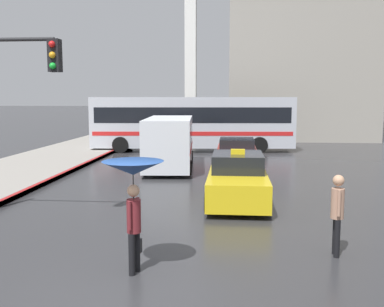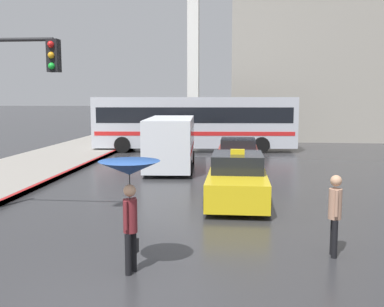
# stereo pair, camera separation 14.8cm
# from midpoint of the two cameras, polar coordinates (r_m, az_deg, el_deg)

# --- Properties ---
(ground_plane) EXTENTS (300.00, 300.00, 0.00)m
(ground_plane) POSITION_cam_midpoint_polar(r_m,az_deg,el_deg) (7.89, -11.32, -17.81)
(ground_plane) COLOR #2D2D30
(taxi) EXTENTS (1.91, 4.55, 1.68)m
(taxi) POSITION_cam_midpoint_polar(r_m,az_deg,el_deg) (14.34, 5.50, -3.33)
(taxi) COLOR gold
(taxi) RESTS_ON ground_plane
(sedan_red) EXTENTS (1.91, 4.28, 1.36)m
(sedan_red) POSITION_cam_midpoint_polar(r_m,az_deg,el_deg) (21.10, 5.50, -0.08)
(sedan_red) COLOR #A52D23
(sedan_red) RESTS_ON ground_plane
(ambulance_van) EXTENTS (2.40, 5.63, 2.35)m
(ambulance_van) POSITION_cam_midpoint_polar(r_m,az_deg,el_deg) (20.66, -3.10, 1.64)
(ambulance_van) COLOR silver
(ambulance_van) RESTS_ON ground_plane
(city_bus) EXTENTS (12.38, 3.47, 3.29)m
(city_bus) POSITION_cam_midpoint_polar(r_m,az_deg,el_deg) (27.65, -0.08, 4.14)
(city_bus) COLOR #B2B7C1
(city_bus) RESTS_ON ground_plane
(pedestrian_with_umbrella) EXTENTS (1.14, 1.14, 2.14)m
(pedestrian_with_umbrella) POSITION_cam_midpoint_polar(r_m,az_deg,el_deg) (8.37, -7.98, -3.34)
(pedestrian_with_umbrella) COLOR black
(pedestrian_with_umbrella) RESTS_ON ground_plane
(pedestrian_man) EXTENTS (0.28, 0.42, 1.72)m
(pedestrian_man) POSITION_cam_midpoint_polar(r_m,az_deg,el_deg) (9.83, 17.56, -6.74)
(pedestrian_man) COLOR black
(pedestrian_man) RESTS_ON ground_plane
(monument_cross) EXTENTS (7.36, 0.90, 16.74)m
(monument_cross) POSITION_cam_midpoint_polar(r_m,az_deg,el_deg) (37.72, -0.29, 16.66)
(monument_cross) COLOR white
(monument_cross) RESTS_ON ground_plane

